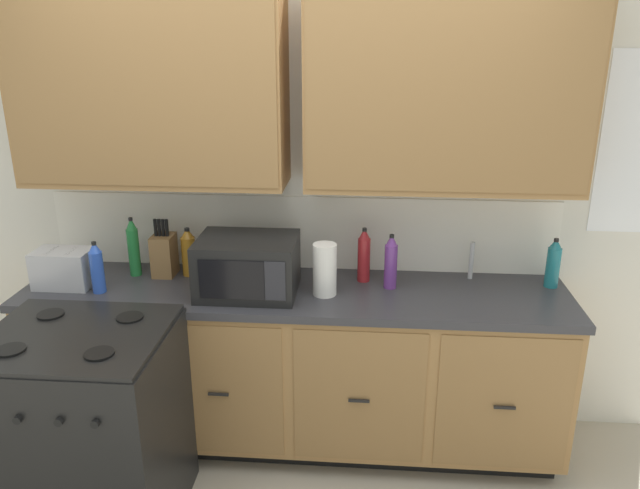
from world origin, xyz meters
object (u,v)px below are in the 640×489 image
(bottle_blue, at_px, (97,268))
(bottle_violet, at_px, (391,262))
(paper_towel_roll, at_px, (325,270))
(bottle_green, at_px, (133,247))
(toaster, at_px, (64,268))
(bottle_teal, at_px, (553,263))
(bottle_red, at_px, (364,255))
(stove_range, at_px, (88,429))
(knife_block, at_px, (164,254))
(bottle_amber, at_px, (189,252))
(microwave, at_px, (248,266))

(bottle_blue, bearing_deg, bottle_violet, 6.86)
(paper_towel_roll, distance_m, bottle_green, 1.03)
(toaster, relative_size, paper_towel_roll, 1.08)
(paper_towel_roll, height_order, bottle_teal, paper_towel_roll)
(bottle_green, distance_m, bottle_red, 1.21)
(bottle_blue, bearing_deg, bottle_red, 11.01)
(stove_range, bearing_deg, toaster, 118.71)
(paper_towel_roll, bearing_deg, knife_block, 167.80)
(bottle_red, height_order, bottle_teal, bottle_red)
(knife_block, xyz_separation_m, bottle_violet, (1.18, -0.08, 0.02))
(knife_block, bearing_deg, bottle_red, 0.28)
(bottle_green, xyz_separation_m, bottle_teal, (2.15, 0.02, -0.03))
(stove_range, distance_m, knife_block, 0.95)
(bottle_amber, height_order, bottle_teal, bottle_amber)
(bottle_red, bearing_deg, bottle_amber, 179.62)
(bottle_violet, bearing_deg, bottle_amber, 175.31)
(microwave, distance_m, toaster, 0.94)
(knife_block, xyz_separation_m, bottle_blue, (-0.26, -0.25, 0.01))
(bottle_green, relative_size, bottle_red, 1.11)
(bottle_violet, distance_m, bottle_teal, 0.82)
(bottle_green, bearing_deg, stove_range, -88.95)
(stove_range, relative_size, paper_towel_roll, 3.65)
(microwave, height_order, paper_towel_roll, microwave)
(bottle_violet, bearing_deg, bottle_green, 177.35)
(bottle_blue, height_order, bottle_red, bottle_red)
(bottle_green, bearing_deg, microwave, -15.69)
(bottle_blue, relative_size, bottle_violet, 0.93)
(knife_block, distance_m, bottle_green, 0.16)
(toaster, height_order, bottle_violet, bottle_violet)
(bottle_blue, distance_m, bottle_red, 1.33)
(bottle_red, bearing_deg, bottle_violet, -30.81)
(bottle_violet, bearing_deg, bottle_red, 149.19)
(stove_range, relative_size, bottle_amber, 3.65)
(knife_block, height_order, bottle_green, bottle_green)
(stove_range, relative_size, toaster, 3.39)
(bottle_blue, bearing_deg, microwave, 4.28)
(stove_range, relative_size, knife_block, 3.06)
(microwave, height_order, knife_block, knife_block)
(bottle_violet, bearing_deg, toaster, -176.08)
(knife_block, height_order, bottle_blue, knife_block)
(bottle_amber, relative_size, bottle_violet, 0.92)
(bottle_blue, distance_m, bottle_violet, 1.45)
(microwave, height_order, bottle_red, bottle_red)
(paper_towel_roll, xyz_separation_m, bottle_blue, (-1.12, -0.06, -0.00))
(microwave, height_order, bottle_amber, microwave)
(microwave, height_order, bottle_violet, bottle_violet)
(bottle_blue, xyz_separation_m, bottle_violet, (1.44, 0.17, 0.01))
(bottle_blue, bearing_deg, bottle_teal, 6.41)
(microwave, distance_m, bottle_teal, 1.53)
(knife_block, bearing_deg, bottle_violet, -3.65)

